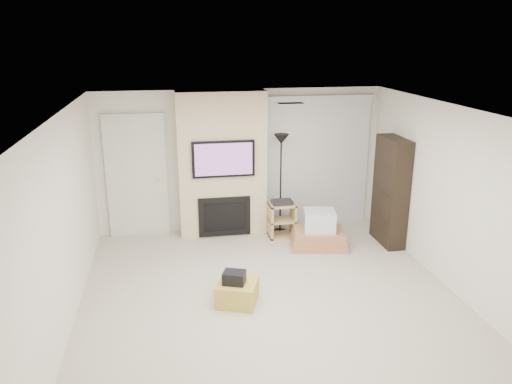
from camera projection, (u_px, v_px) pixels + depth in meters
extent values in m
cube|color=beige|center=(272.00, 302.00, 6.60)|extent=(5.00, 5.50, 0.00)
cube|color=white|center=(274.00, 113.00, 5.85)|extent=(5.00, 5.50, 0.00)
cube|color=white|center=(241.00, 161.00, 8.80)|extent=(5.00, 0.00, 2.50)
cube|color=white|center=(351.00, 339.00, 3.64)|extent=(5.00, 0.00, 2.50)
cube|color=white|center=(63.00, 226.00, 5.80)|extent=(0.00, 5.50, 2.50)
cube|color=white|center=(456.00, 202.00, 6.64)|extent=(0.00, 5.50, 2.50)
cube|color=silver|center=(291.00, 103.00, 6.67)|extent=(0.35, 0.18, 0.01)
cube|color=gold|center=(237.00, 292.00, 6.54)|extent=(0.64, 0.64, 0.30)
cube|color=black|center=(234.00, 277.00, 6.43)|extent=(0.34, 0.30, 0.16)
cube|color=beige|center=(222.00, 164.00, 8.56)|extent=(1.50, 0.40, 2.50)
cube|color=black|center=(223.00, 159.00, 8.30)|extent=(1.05, 0.06, 0.62)
cube|color=#7D4385|center=(224.00, 159.00, 8.26)|extent=(0.96, 0.00, 0.54)
cube|color=black|center=(224.00, 217.00, 8.62)|extent=(0.90, 0.04, 0.70)
cube|color=black|center=(225.00, 217.00, 8.61)|extent=(0.70, 0.02, 0.50)
cube|color=silver|center=(137.00, 176.00, 8.52)|extent=(1.02, 0.08, 2.14)
cube|color=#B2AF9E|center=(137.00, 178.00, 8.54)|extent=(0.90, 0.05, 2.05)
cylinder|color=silver|center=(157.00, 180.00, 8.56)|extent=(0.07, 0.06, 0.07)
cube|color=silver|center=(320.00, 98.00, 8.66)|extent=(1.98, 0.10, 0.08)
cube|color=silver|center=(317.00, 164.00, 9.02)|extent=(1.90, 0.03, 2.29)
cylinder|color=black|center=(280.00, 231.00, 8.91)|extent=(0.26, 0.26, 0.03)
cylinder|color=black|center=(281.00, 187.00, 8.66)|extent=(0.03, 0.03, 1.65)
cone|color=black|center=(281.00, 139.00, 8.41)|extent=(0.26, 0.26, 0.17)
cube|color=tan|center=(270.00, 221.00, 8.63)|extent=(0.04, 0.38, 0.60)
cube|color=tan|center=(293.00, 219.00, 8.70)|extent=(0.04, 0.38, 0.60)
cube|color=tan|center=(281.00, 235.00, 8.75)|extent=(0.45, 0.38, 0.03)
cube|color=tan|center=(282.00, 220.00, 8.66)|extent=(0.45, 0.38, 0.03)
cube|color=tan|center=(282.00, 204.00, 8.58)|extent=(0.45, 0.38, 0.03)
cube|color=black|center=(282.00, 202.00, 8.56)|extent=(0.35, 0.25, 0.06)
cube|color=#B97A52|center=(318.00, 243.00, 8.34)|extent=(1.03, 0.86, 0.10)
cube|color=#B97A52|center=(319.00, 237.00, 8.31)|extent=(0.98, 0.81, 0.09)
cube|color=#B97A52|center=(319.00, 232.00, 8.29)|extent=(0.93, 0.75, 0.09)
cube|color=silver|center=(319.00, 220.00, 8.22)|extent=(0.58, 0.54, 0.34)
cube|color=black|center=(391.00, 191.00, 8.24)|extent=(0.30, 0.80, 1.80)
cube|color=black|center=(387.00, 217.00, 8.37)|extent=(0.26, 0.72, 0.02)
cube|color=black|center=(390.00, 191.00, 8.24)|extent=(0.26, 0.72, 0.02)
cube|color=black|center=(392.00, 165.00, 8.10)|extent=(0.26, 0.72, 0.02)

